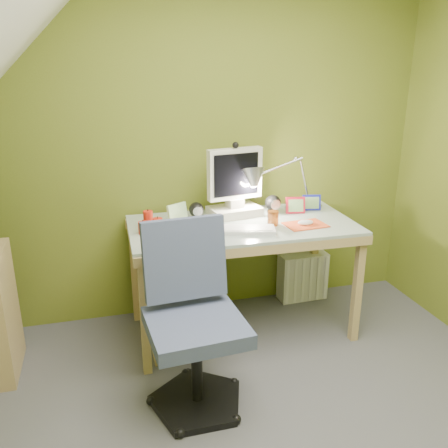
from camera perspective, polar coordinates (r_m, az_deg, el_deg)
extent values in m
cube|color=olive|center=(3.32, -2.74, 8.95)|extent=(3.20, 0.01, 2.40)
cube|color=silver|center=(2.92, 1.54, -0.69)|extent=(0.49, 0.26, 0.02)
cube|color=#D54C21|center=(3.08, 9.76, -0.09)|extent=(0.27, 0.21, 0.01)
ellipsoid|color=white|center=(3.08, 9.77, 0.17)|extent=(0.11, 0.08, 0.04)
cylinder|color=#9B4916|center=(3.05, 5.91, 0.71)|extent=(0.08, 0.08, 0.09)
cube|color=#B61325|center=(3.31, 8.58, 2.25)|extent=(0.13, 0.04, 0.11)
cube|color=#151A95|center=(3.40, 10.48, 2.56)|extent=(0.13, 0.04, 0.11)
cube|color=#B3DF99|center=(3.10, -5.62, 1.33)|extent=(0.14, 0.09, 0.12)
cube|color=silver|center=(3.78, 9.41, -6.20)|extent=(0.38, 0.16, 0.37)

